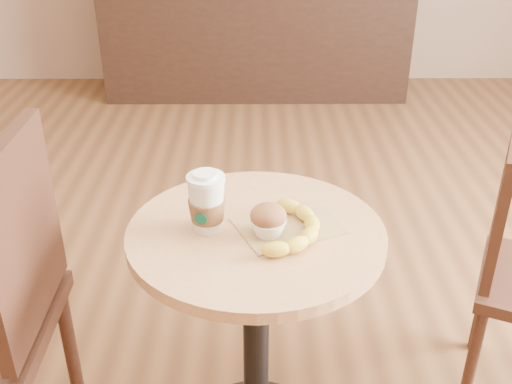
# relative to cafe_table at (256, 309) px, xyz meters

# --- Properties ---
(cafe_table) EXTENTS (0.63, 0.63, 0.75)m
(cafe_table) POSITION_rel_cafe_table_xyz_m (0.00, 0.00, 0.00)
(cafe_table) COLOR black
(cafe_table) RESTS_ON ground
(service_counter) EXTENTS (2.30, 0.65, 1.04)m
(service_counter) POSITION_rel_cafe_table_xyz_m (0.02, 3.25, 0.02)
(service_counter) COLOR black
(service_counter) RESTS_ON ground
(kraft_bag) EXTENTS (0.29, 0.26, 0.00)m
(kraft_bag) POSITION_rel_cafe_table_xyz_m (0.08, 0.01, 0.25)
(kraft_bag) COLOR olive
(kraft_bag) RESTS_ON cafe_table
(coffee_cup) EXTENTS (0.09, 0.09, 0.15)m
(coffee_cup) POSITION_rel_cafe_table_xyz_m (-0.12, 0.00, 0.31)
(coffee_cup) COLOR silver
(coffee_cup) RESTS_ON cafe_table
(muffin) EXTENTS (0.09, 0.09, 0.08)m
(muffin) POSITION_rel_cafe_table_xyz_m (0.03, -0.03, 0.29)
(muffin) COLOR white
(muffin) RESTS_ON kraft_bag
(banana) EXTENTS (0.23, 0.30, 0.04)m
(banana) POSITION_rel_cafe_table_xyz_m (0.09, -0.02, 0.27)
(banana) COLOR gold
(banana) RESTS_ON kraft_bag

